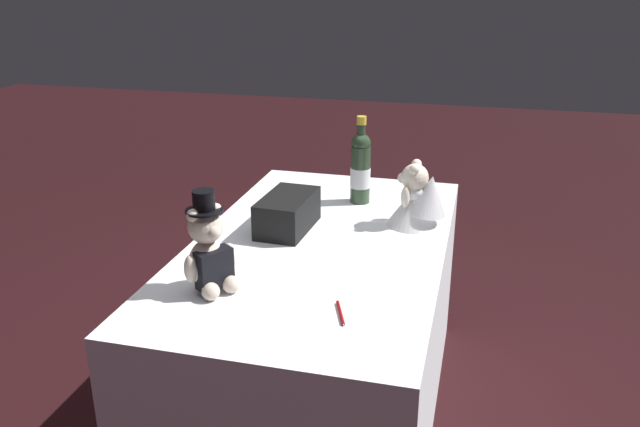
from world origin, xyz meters
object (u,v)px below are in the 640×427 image
teddy_bear_groom (209,252)px  teddy_bear_bride (418,199)px  champagne_bottle (361,167)px  gift_case_black (288,213)px  signing_pen (341,314)px

teddy_bear_groom → teddy_bear_bride: size_ratio=1.27×
champagne_bottle → gift_case_black: (0.34, -0.19, -0.08)m
teddy_bear_groom → gift_case_black: size_ratio=1.03×
champagne_bottle → teddy_bear_groom: bearing=-17.9°
teddy_bear_bride → champagne_bottle: bearing=-127.7°
teddy_bear_groom → champagne_bottle: champagne_bottle is taller
teddy_bear_groom → champagne_bottle: 0.87m
teddy_bear_groom → gift_case_black: bearing=171.0°
champagne_bottle → signing_pen: size_ratio=2.75×
teddy_bear_bride → signing_pen: size_ratio=1.89×
champagne_bottle → teddy_bear_bride: bearing=52.3°
signing_pen → gift_case_black: (-0.54, -0.31, 0.06)m
teddy_bear_bride → gift_case_black: (0.15, -0.43, -0.04)m
champagne_bottle → gift_case_black: bearing=-29.3°
teddy_bear_bride → gift_case_black: 0.46m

